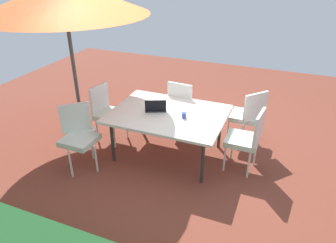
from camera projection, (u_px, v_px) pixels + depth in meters
ground_plane at (168, 154)px, 5.14m from camera, size 10.00×10.00×0.02m
dining_table at (168, 116)px, 4.81m from camera, size 1.73×1.30×0.74m
chair_south at (183, 104)px, 5.53m from camera, size 0.46×0.47×0.98m
chair_northeast at (78, 134)px, 4.59m from camera, size 0.59×0.59×0.98m
chair_southwest at (248, 114)px, 5.16m from camera, size 0.59×0.58×0.98m
chair_east at (108, 111)px, 5.28m from camera, size 0.48×0.47×0.98m
chair_west at (247, 137)px, 4.51m from camera, size 0.48×0.47×0.98m
laptop at (156, 108)px, 4.84m from camera, size 0.39×0.36×0.21m
cup at (184, 115)px, 4.63m from camera, size 0.07×0.07×0.08m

